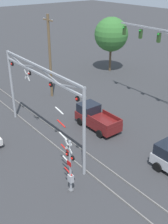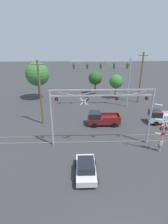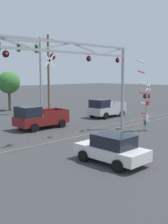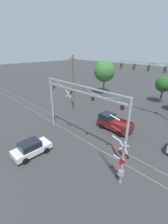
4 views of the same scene
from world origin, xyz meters
The scene contains 10 objects.
rail_track_near centered at (0.00, 12.51, 0.05)m, with size 80.00×0.08×0.10m, color gray.
rail_track_far centered at (0.00, 13.94, 0.05)m, with size 80.00×0.08×0.10m, color gray.
crossing_gantry centered at (-0.01, 12.22, 4.67)m, with size 11.51×0.28×6.74m.
crossing_signal_mast centered at (6.40, 10.43, 2.02)m, with size 1.88×0.35×5.72m.
traffic_signal_span centered at (3.69, 24.69, 6.23)m, with size 10.35×0.39×8.81m.
pickup_truck_lead centered at (0.83, 17.33, 0.94)m, with size 4.63×2.18×1.98m.
pickup_truck_following centered at (9.77, 17.62, 0.94)m, with size 4.34×2.18×1.98m.
sedan_waiting centered at (-1.95, 7.00, 0.76)m, with size 2.04×3.84×1.52m.
utility_pole_right centered at (9.36, 27.03, 4.94)m, with size 1.80×0.28×9.58m.
background_tree_far_left_verge centered at (5.33, 29.97, 3.56)m, with size 2.81×2.81×4.99m.
Camera 3 is at (-12.92, -2.05, 4.57)m, focal length 45.00 mm.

